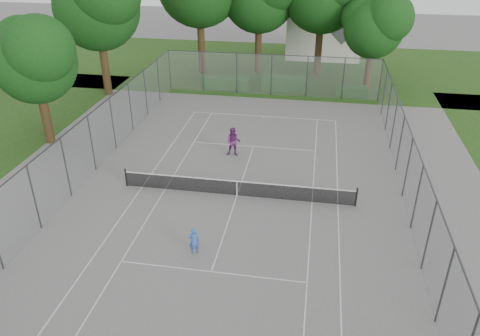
% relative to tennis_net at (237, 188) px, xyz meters
% --- Properties ---
extents(ground, '(120.00, 120.00, 0.00)m').
position_rel_tennis_net_xyz_m(ground, '(0.00, 0.00, -0.51)').
color(ground, slate).
rests_on(ground, ground).
extents(grass_far, '(60.00, 20.00, 0.00)m').
position_rel_tennis_net_xyz_m(grass_far, '(0.00, 26.00, -0.51)').
color(grass_far, '#214213').
rests_on(grass_far, ground).
extents(court_markings, '(11.03, 23.83, 0.01)m').
position_rel_tennis_net_xyz_m(court_markings, '(0.00, 0.00, -0.50)').
color(court_markings, silver).
rests_on(court_markings, ground).
extents(tennis_net, '(12.87, 0.10, 1.10)m').
position_rel_tennis_net_xyz_m(tennis_net, '(0.00, 0.00, 0.00)').
color(tennis_net, black).
rests_on(tennis_net, ground).
extents(perimeter_fence, '(18.08, 34.08, 3.52)m').
position_rel_tennis_net_xyz_m(perimeter_fence, '(0.00, 0.00, 1.30)').
color(perimeter_fence, '#38383D').
rests_on(perimeter_fence, ground).
extents(tree_far_right, '(5.81, 5.31, 8.36)m').
position_rel_tennis_net_xyz_m(tree_far_right, '(8.32, 19.92, 5.23)').
color(tree_far_right, '#362513').
rests_on(tree_far_right, ground).
extents(tree_side_back, '(7.88, 7.20, 11.33)m').
position_rel_tennis_net_xyz_m(tree_side_back, '(-13.88, 14.78, 7.28)').
color(tree_side_back, '#362513').
rests_on(tree_side_back, ground).
extents(tree_side_front, '(6.01, 5.49, 8.64)m').
position_rel_tennis_net_xyz_m(tree_side_front, '(-13.70, 4.74, 5.42)').
color(tree_side_front, '#362513').
rests_on(tree_side_front, ground).
extents(hedge_left, '(4.05, 1.22, 1.01)m').
position_rel_tennis_net_xyz_m(hedge_left, '(-4.11, 18.11, -0.00)').
color(hedge_left, '#1F4F19').
rests_on(hedge_left, ground).
extents(hedge_mid, '(4.02, 1.15, 1.26)m').
position_rel_tennis_net_xyz_m(hedge_mid, '(1.02, 18.38, 0.12)').
color(hedge_mid, '#1F4F19').
rests_on(hedge_mid, ground).
extents(hedge_right, '(2.64, 0.97, 0.79)m').
position_rel_tennis_net_xyz_m(hedge_right, '(6.86, 17.98, -0.11)').
color(hedge_right, '#1F4F19').
rests_on(hedge_right, ground).
extents(house, '(7.82, 6.06, 9.74)m').
position_rel_tennis_net_xyz_m(house, '(4.18, 31.18, 3.41)').
color(house, silver).
rests_on(house, ground).
extents(girl_player, '(0.58, 0.48, 1.35)m').
position_rel_tennis_net_xyz_m(girl_player, '(-1.04, -5.25, 0.16)').
color(girl_player, '#315FB9').
rests_on(girl_player, ground).
extents(woman_player, '(0.95, 0.76, 1.89)m').
position_rel_tennis_net_xyz_m(woman_player, '(-1.08, 4.89, 0.43)').
color(woman_player, '#69246D').
rests_on(woman_player, ground).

